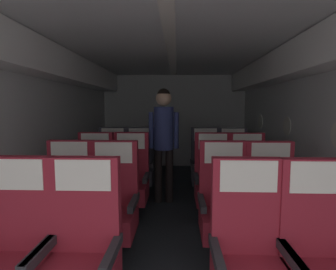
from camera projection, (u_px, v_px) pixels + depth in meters
name	position (u px, v px, depth m)	size (l,w,h in m)	color
ground	(171.00, 219.00, 3.32)	(3.53, 6.47, 0.02)	#23282D
fuselage_shell	(171.00, 93.00, 3.42)	(3.41, 6.12, 2.17)	silver
seat_a_left_window	(12.00, 256.00, 1.67)	(0.48, 0.48, 1.06)	#38383D
seat_a_left_aisle	(81.00, 258.00, 1.65)	(0.48, 0.48, 1.06)	#38383D
seat_a_right_aisle	(322.00, 263.00, 1.60)	(0.48, 0.48, 1.06)	#38383D
seat_a_right_window	(250.00, 260.00, 1.63)	(0.48, 0.48, 1.06)	#38383D
seat_b_left_window	(67.00, 206.00, 2.54)	(0.48, 0.48, 1.06)	#38383D
seat_b_left_aisle	(112.00, 207.00, 2.50)	(0.48, 0.48, 1.06)	#38383D
seat_b_right_aisle	(272.00, 209.00, 2.46)	(0.48, 0.48, 1.06)	#38383D
seat_b_right_window	(224.00, 208.00, 2.49)	(0.48, 0.48, 1.06)	#38383D
seat_c_left_window	(94.00, 181.00, 3.37)	(0.48, 0.48, 1.06)	#38383D
seat_c_left_aisle	(130.00, 181.00, 3.38)	(0.48, 0.48, 1.06)	#38383D
seat_c_right_aisle	(248.00, 183.00, 3.31)	(0.48, 0.48, 1.06)	#38383D
seat_c_right_window	(213.00, 182.00, 3.34)	(0.48, 0.48, 1.06)	#38383D
seat_d_left_window	(112.00, 166.00, 4.23)	(0.48, 0.48, 1.06)	#38383D
seat_d_left_aisle	(140.00, 167.00, 4.22)	(0.48, 0.48, 1.06)	#38383D
seat_d_right_aisle	(233.00, 167.00, 4.16)	(0.48, 0.48, 1.06)	#38383D
seat_d_right_window	(206.00, 167.00, 4.19)	(0.48, 0.48, 1.06)	#38383D
flight_attendant	(164.00, 133.00, 3.81)	(0.43, 0.28, 1.64)	black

